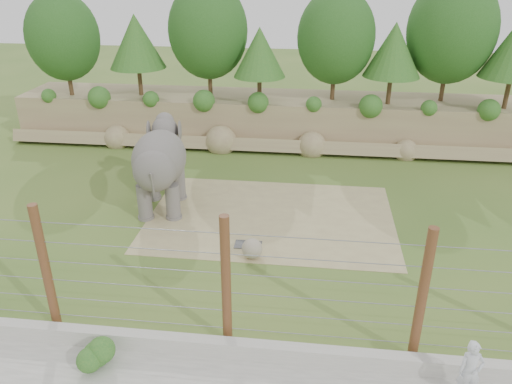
# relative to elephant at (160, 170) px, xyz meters

# --- Properties ---
(ground) EXTENTS (90.00, 90.00, 0.00)m
(ground) POSITION_rel_elephant_xyz_m (4.15, -3.30, -1.77)
(ground) COLOR #416725
(ground) RESTS_ON ground
(back_embankment) EXTENTS (30.00, 5.52, 8.77)m
(back_embankment) POSITION_rel_elephant_xyz_m (4.74, 9.38, 2.20)
(back_embankment) COLOR #8C7356
(back_embankment) RESTS_ON ground
(dirt_patch) EXTENTS (10.00, 7.00, 0.02)m
(dirt_patch) POSITION_rel_elephant_xyz_m (4.65, -0.30, -1.76)
(dirt_patch) COLOR tan
(dirt_patch) RESTS_ON ground
(drain_grate) EXTENTS (1.00, 0.60, 0.03)m
(drain_grate) POSITION_rel_elephant_xyz_m (4.01, -2.62, -1.73)
(drain_grate) COLOR #262628
(drain_grate) RESTS_ON dirt_patch
(elephant) EXTENTS (2.45, 4.58, 3.53)m
(elephant) POSITION_rel_elephant_xyz_m (0.00, 0.00, 0.00)
(elephant) COLOR #55504C
(elephant) RESTS_ON ground
(stone_ball) EXTENTS (0.74, 0.74, 0.74)m
(stone_ball) POSITION_rel_elephant_xyz_m (4.27, -3.44, -1.38)
(stone_ball) COLOR gray
(stone_ball) RESTS_ON dirt_patch
(retaining_wall) EXTENTS (26.00, 0.35, 0.50)m
(retaining_wall) POSITION_rel_elephant_xyz_m (4.15, -8.30, -1.52)
(retaining_wall) COLOR #A09E94
(retaining_wall) RESTS_ON ground
(barrier_fence) EXTENTS (20.26, 0.26, 4.00)m
(barrier_fence) POSITION_rel_elephant_xyz_m (4.15, -7.80, 0.23)
(barrier_fence) COLOR brown
(barrier_fence) RESTS_ON ground
(walkway_shrub) EXTENTS (0.80, 0.80, 0.80)m
(walkway_shrub) POSITION_rel_elephant_xyz_m (0.84, -9.10, -1.36)
(walkway_shrub) COLOR #246225
(walkway_shrub) RESTS_ON walkway
(zookeeper) EXTENTS (0.65, 0.47, 1.66)m
(zookeeper) POSITION_rel_elephant_xyz_m (10.21, -8.99, -0.93)
(zookeeper) COLOR #ACB3B6
(zookeeper) RESTS_ON walkway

